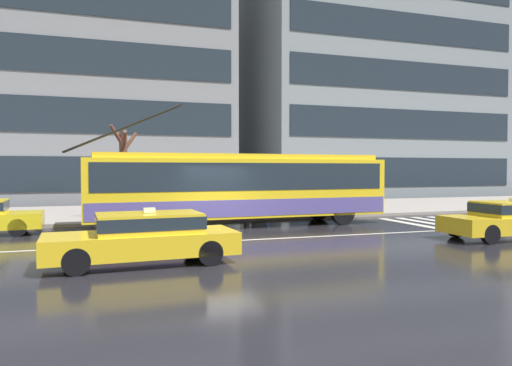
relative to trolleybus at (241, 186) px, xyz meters
name	(u,v)px	position (x,y,z in m)	size (l,w,h in m)	color
ground_plane	(225,236)	(-1.36, -2.69, -1.63)	(160.00, 160.00, 0.00)	black
sidewalk_slab	(183,211)	(-1.36, 6.60, -1.56)	(80.00, 10.00, 0.14)	gray
crosswalk_stripe_edge_near	(410,223)	(7.18, -1.54, -1.63)	(0.44, 4.40, 0.01)	beige
crosswalk_stripe_inner_a	(427,223)	(8.08, -1.54, -1.63)	(0.44, 4.40, 0.01)	beige
crosswalk_stripe_center	(444,222)	(8.98, -1.54, -1.63)	(0.44, 4.40, 0.01)	beige
crosswalk_stripe_inner_b	(461,221)	(9.88, -1.54, -1.63)	(0.44, 4.40, 0.01)	beige
crosswalk_stripe_edge_far	(477,221)	(10.78, -1.54, -1.63)	(0.44, 4.40, 0.01)	beige
lane_centre_line	(234,241)	(-1.36, -3.89, -1.63)	(72.00, 0.14, 0.01)	silver
trolleybus	(241,186)	(0.00, 0.00, 0.00)	(13.08, 2.95, 4.90)	yellow
taxi_oncoming_far	(511,218)	(7.70, -6.34, -0.93)	(4.61, 1.91, 1.39)	yellow
taxi_oncoming_near	(145,236)	(-4.47, -6.85, -0.93)	(4.71, 2.00, 1.39)	yellow
bus_shelter	(212,176)	(-0.40, 3.58, 0.40)	(3.60, 1.62, 2.55)	gray
pedestrian_at_shelter	(267,193)	(2.64, 4.26, -0.50)	(0.47, 0.47, 1.68)	navy
pedestrian_approaching_curb	(125,184)	(-4.52, 2.42, 0.06)	(1.05, 1.05, 2.02)	black
pedestrian_walking_past	(246,182)	(1.44, 3.95, 0.06)	(1.39, 1.39, 1.95)	black
pedestrian_waiting_by_pole	(147,182)	(-3.43, 4.33, 0.09)	(1.15, 1.15, 1.95)	brown
street_tree_bare	(123,168)	(-4.55, 3.39, 0.75)	(1.32, 2.22, 4.20)	brown
office_tower_corner_left	(100,54)	(-5.59, 20.43, 9.75)	(18.75, 15.30, 22.74)	gray
office_tower_corner_right	(359,50)	(17.92, 21.22, 12.14)	(22.01, 15.71, 27.52)	gray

